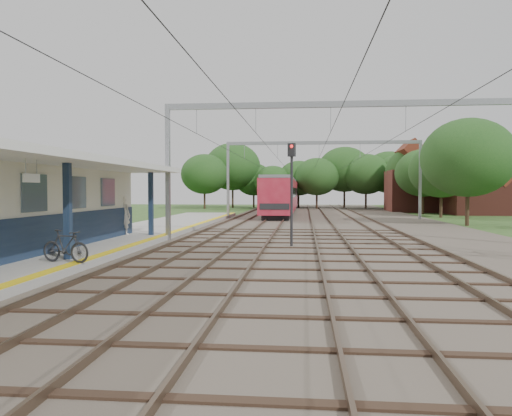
{
  "coord_description": "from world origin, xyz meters",
  "views": [
    {
      "loc": [
        1.94,
        -9.84,
        2.65
      ],
      "look_at": [
        -0.88,
        18.98,
        1.6
      ],
      "focal_mm": 35.0,
      "sensor_mm": 36.0,
      "label": 1
    }
  ],
  "objects": [
    {
      "name": "train",
      "position": [
        -0.5,
        48.65,
        2.12
      ],
      "size": [
        2.89,
        36.04,
        3.8
      ],
      "color": "black",
      "rests_on": "ballast_bed"
    },
    {
      "name": "ballast_bed",
      "position": [
        4.0,
        30.0,
        0.05
      ],
      "size": [
        18.0,
        90.0,
        0.1
      ],
      "primitive_type": "cube",
      "color": "#473D33",
      "rests_on": "ground"
    },
    {
      "name": "rail_tracks",
      "position": [
        1.5,
        30.0,
        0.18
      ],
      "size": [
        11.8,
        88.0,
        0.15
      ],
      "color": "brown",
      "rests_on": "ballast_bed"
    },
    {
      "name": "catenary_system",
      "position": [
        3.39,
        25.28,
        5.51
      ],
      "size": [
        17.22,
        88.0,
        7.0
      ],
      "color": "gray",
      "rests_on": "ground"
    },
    {
      "name": "signal_post",
      "position": [
        1.35,
        12.75,
        3.1
      ],
      "size": [
        0.38,
        0.33,
        4.76
      ],
      "rotation": [
        0.0,
        0.0,
        -0.4
      ],
      "color": "black",
      "rests_on": "ground"
    },
    {
      "name": "person",
      "position": [
        -7.31,
        15.0,
        1.34
      ],
      "size": [
        0.84,
        0.7,
        1.98
      ],
      "primitive_type": "imported",
      "rotation": [
        0.0,
        0.0,
        2.78
      ],
      "color": "silver",
      "rests_on": "platform"
    },
    {
      "name": "yellow_stripe",
      "position": [
        -5.25,
        14.0,
        0.35
      ],
      "size": [
        0.45,
        52.0,
        0.01
      ],
      "primitive_type": "cube",
      "color": "yellow",
      "rests_on": "platform"
    },
    {
      "name": "station_building",
      "position": [
        -8.88,
        7.0,
        2.04
      ],
      "size": [
        3.41,
        18.0,
        3.4
      ],
      "color": "beige",
      "rests_on": "platform"
    },
    {
      "name": "platform",
      "position": [
        -7.5,
        14.0,
        0.17
      ],
      "size": [
        5.0,
        52.0,
        0.35
      ],
      "primitive_type": "cube",
      "color": "gray",
      "rests_on": "ground"
    },
    {
      "name": "ground",
      "position": [
        0.0,
        0.0,
        0.0
      ],
      "size": [
        160.0,
        160.0,
        0.0
      ],
      "primitive_type": "plane",
      "color": "#2D4C1E",
      "rests_on": "ground"
    },
    {
      "name": "bicycle",
      "position": [
        -5.6,
        5.21,
        0.87
      ],
      "size": [
        1.81,
        0.87,
        1.05
      ],
      "primitive_type": "imported",
      "rotation": [
        0.0,
        0.0,
        1.34
      ],
      "color": "black",
      "rests_on": "platform"
    },
    {
      "name": "canopy",
      "position": [
        -7.77,
        6.0,
        3.64
      ],
      "size": [
        6.4,
        20.0,
        3.44
      ],
      "color": "#13223C",
      "rests_on": "platform"
    },
    {
      "name": "house_far",
      "position": [
        16.0,
        52.0,
        3.23
      ],
      "size": [
        8.0,
        6.12,
        8.66
      ],
      "color": "brown",
      "rests_on": "ground"
    },
    {
      "name": "house_near",
      "position": [
        21.0,
        46.0,
        2.99
      ],
      "size": [
        7.0,
        6.12,
        7.89
      ],
      "color": "brown",
      "rests_on": "ground"
    },
    {
      "name": "tree_band",
      "position": [
        3.84,
        57.12,
        4.92
      ],
      "size": [
        31.72,
        30.88,
        8.82
      ],
      "color": "#382619",
      "rests_on": "ground"
    }
  ]
}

